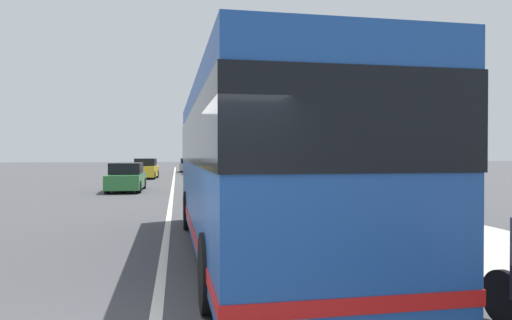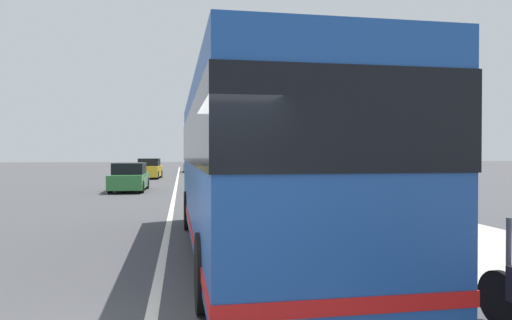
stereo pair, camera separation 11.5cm
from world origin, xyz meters
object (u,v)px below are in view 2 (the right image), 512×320
(car_oncoming, at_px, (193,165))
(roadside_tree_mid_block, at_px, (385,101))
(coach_bus, at_px, (255,161))
(roadside_tree_far_block, at_px, (284,93))
(car_ahead_same_lane, at_px, (199,167))
(utility_pole, at_px, (288,129))
(car_far_distant, at_px, (149,169))
(car_behind_bus, at_px, (130,178))

(car_oncoming, relative_size, roadside_tree_mid_block, 0.86)
(coach_bus, bearing_deg, roadside_tree_far_block, -15.66)
(car_ahead_same_lane, height_order, utility_pole, utility_pole)
(car_oncoming, xyz_separation_m, utility_pole, (-26.82, -4.48, 2.60))
(car_ahead_same_lane, bearing_deg, car_far_distant, 148.31)
(car_ahead_same_lane, bearing_deg, utility_pole, -172.10)
(car_ahead_same_lane, bearing_deg, coach_bus, 176.73)
(coach_bus, bearing_deg, utility_pole, -16.37)
(roadside_tree_mid_block, bearing_deg, car_behind_bus, 34.44)
(roadside_tree_far_block, height_order, utility_pole, roadside_tree_far_block)
(car_behind_bus, xyz_separation_m, car_oncoming, (25.86, -3.98, 0.01))
(car_far_distant, bearing_deg, roadside_tree_far_block, 32.46)
(coach_bus, height_order, car_behind_bus, coach_bus)
(roadside_tree_far_block, bearing_deg, roadside_tree_mid_block, -176.84)
(roadside_tree_mid_block, xyz_separation_m, utility_pole, (11.69, 0.22, -0.23))
(car_ahead_same_lane, relative_size, utility_pole, 0.63)
(car_behind_bus, relative_size, utility_pole, 0.69)
(car_far_distant, bearing_deg, utility_pole, 34.90)
(roadside_tree_mid_block, bearing_deg, roadside_tree_far_block, 3.16)
(car_ahead_same_lane, distance_m, car_oncoming, 5.65)
(car_oncoming, relative_size, utility_pole, 0.69)
(car_far_distant, bearing_deg, car_oncoming, 167.46)
(coach_bus, height_order, roadside_tree_mid_block, roadside_tree_mid_block)
(coach_bus, xyz_separation_m, car_far_distant, (29.00, 4.02, -1.10))
(coach_bus, relative_size, car_behind_bus, 2.23)
(car_ahead_same_lane, height_order, car_far_distant, car_far_distant)
(car_behind_bus, distance_m, roadside_tree_far_block, 9.38)
(car_ahead_same_lane, distance_m, car_far_distant, 8.76)
(coach_bus, height_order, utility_pole, utility_pole)
(roadside_tree_mid_block, bearing_deg, car_ahead_same_lane, 7.43)
(roadside_tree_mid_block, bearing_deg, coach_bus, 130.29)
(car_far_distant, height_order, roadside_tree_far_block, roadside_tree_far_block)
(car_far_distant, distance_m, roadside_tree_mid_block, 26.74)
(coach_bus, distance_m, roadside_tree_mid_block, 6.11)
(roadside_tree_mid_block, relative_size, roadside_tree_far_block, 0.73)
(car_far_distant, xyz_separation_m, roadside_tree_mid_block, (-25.20, -8.50, 2.80))
(car_oncoming, distance_m, car_far_distant, 13.85)
(coach_bus, bearing_deg, car_far_distant, 6.89)
(roadside_tree_far_block, bearing_deg, car_oncoming, 8.46)
(car_far_distant, height_order, utility_pole, utility_pole)
(car_ahead_same_lane, bearing_deg, roadside_tree_far_block, -173.42)
(car_oncoming, bearing_deg, car_far_distant, 168.15)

